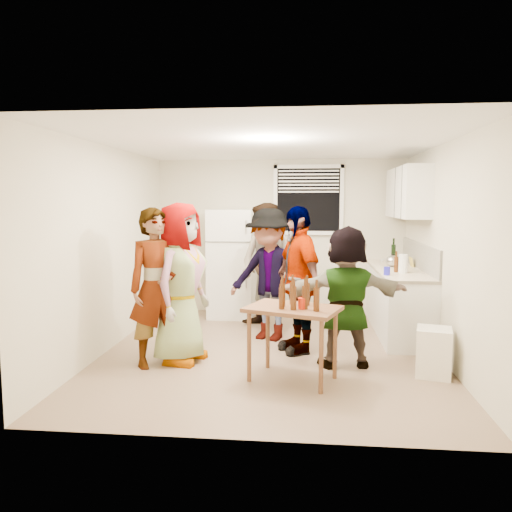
# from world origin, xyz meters

# --- Properties ---
(room) EXTENTS (4.00, 4.50, 2.50)m
(room) POSITION_xyz_m (0.00, 0.00, 0.00)
(room) COLOR beige
(room) RESTS_ON ground
(window) EXTENTS (1.12, 0.10, 1.06)m
(window) POSITION_xyz_m (0.45, 2.21, 1.85)
(window) COLOR white
(window) RESTS_ON room
(refrigerator) EXTENTS (0.70, 0.70, 1.70)m
(refrigerator) POSITION_xyz_m (-0.75, 1.88, 0.85)
(refrigerator) COLOR white
(refrigerator) RESTS_ON ground
(counter_lower) EXTENTS (0.60, 2.20, 0.86)m
(counter_lower) POSITION_xyz_m (1.70, 1.15, 0.43)
(counter_lower) COLOR white
(counter_lower) RESTS_ON ground
(countertop) EXTENTS (0.64, 2.22, 0.04)m
(countertop) POSITION_xyz_m (1.70, 1.15, 0.88)
(countertop) COLOR beige
(countertop) RESTS_ON counter_lower
(backsplash) EXTENTS (0.03, 2.20, 0.36)m
(backsplash) POSITION_xyz_m (1.99, 1.15, 1.08)
(backsplash) COLOR beige
(backsplash) RESTS_ON countertop
(upper_cabinets) EXTENTS (0.34, 1.60, 0.70)m
(upper_cabinets) POSITION_xyz_m (1.83, 1.35, 1.95)
(upper_cabinets) COLOR white
(upper_cabinets) RESTS_ON room
(kettle) EXTENTS (0.26, 0.22, 0.20)m
(kettle) POSITION_xyz_m (1.65, 1.35, 0.90)
(kettle) COLOR silver
(kettle) RESTS_ON countertop
(paper_towel) EXTENTS (0.11, 0.11, 0.24)m
(paper_towel) POSITION_xyz_m (1.68, 0.71, 0.90)
(paper_towel) COLOR white
(paper_towel) RESTS_ON countertop
(wine_bottle) EXTENTS (0.07, 0.07, 0.27)m
(wine_bottle) POSITION_xyz_m (1.75, 1.86, 0.90)
(wine_bottle) COLOR black
(wine_bottle) RESTS_ON countertop
(beer_bottle_counter) EXTENTS (0.05, 0.05, 0.21)m
(beer_bottle_counter) POSITION_xyz_m (1.60, 0.77, 0.90)
(beer_bottle_counter) COLOR #47230C
(beer_bottle_counter) RESTS_ON countertop
(blue_cup) EXTENTS (0.08, 0.08, 0.11)m
(blue_cup) POSITION_xyz_m (1.44, 0.49, 0.90)
(blue_cup) COLOR #221FC8
(blue_cup) RESTS_ON countertop
(picture_frame) EXTENTS (0.02, 0.16, 0.13)m
(picture_frame) POSITION_xyz_m (1.92, 1.37, 0.97)
(picture_frame) COLOR #E4C54A
(picture_frame) RESTS_ON countertop
(trash_bin) EXTENTS (0.42, 0.42, 0.51)m
(trash_bin) POSITION_xyz_m (1.76, -0.64, 0.25)
(trash_bin) COLOR white
(trash_bin) RESTS_ON ground
(serving_table) EXTENTS (1.05, 0.87, 0.76)m
(serving_table) POSITION_xyz_m (0.29, -0.90, 0.00)
(serving_table) COLOR brown
(serving_table) RESTS_ON ground
(beer_bottle_table) EXTENTS (0.06, 0.06, 0.22)m
(beer_bottle_table) POSITION_xyz_m (0.18, -0.99, 0.76)
(beer_bottle_table) COLOR #47230C
(beer_bottle_table) RESTS_ON serving_table
(red_cup) EXTENTS (0.08, 0.08, 0.11)m
(red_cup) POSITION_xyz_m (0.38, -0.98, 0.76)
(red_cup) COLOR #B91F07
(red_cup) RESTS_ON serving_table
(guest_grey) EXTENTS (1.98, 1.33, 0.58)m
(guest_grey) POSITION_xyz_m (-1.00, -0.41, 0.00)
(guest_grey) COLOR gray
(guest_grey) RESTS_ON ground
(guest_stripe) EXTENTS (1.55, 1.81, 0.42)m
(guest_stripe) POSITION_xyz_m (-1.22, -0.58, 0.00)
(guest_stripe) COLOR #141933
(guest_stripe) RESTS_ON ground
(guest_back_left) EXTENTS (1.77, 1.98, 0.69)m
(guest_back_left) POSITION_xyz_m (-0.12, 1.13, 0.00)
(guest_back_left) COLOR brown
(guest_back_left) RESTS_ON ground
(guest_back_right) EXTENTS (1.72, 2.04, 0.65)m
(guest_back_right) POSITION_xyz_m (-0.06, 0.60, 0.00)
(guest_back_right) COLOR #3D3D42
(guest_back_right) RESTS_ON ground
(guest_black) EXTENTS (2.05, 1.69, 0.43)m
(guest_black) POSITION_xyz_m (0.32, 0.09, 0.00)
(guest_black) COLOR black
(guest_black) RESTS_ON ground
(guest_orange) EXTENTS (1.67, 1.77, 0.46)m
(guest_orange) POSITION_xyz_m (0.86, -0.40, 0.00)
(guest_orange) COLOR #C68346
(guest_orange) RESTS_ON ground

